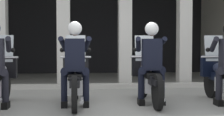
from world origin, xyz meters
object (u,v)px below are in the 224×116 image
(police_officer_center_left, at_px, (75,57))
(police_officer_center_right, at_px, (151,56))
(motorcycle_center_right, at_px, (148,77))
(motorcycle_far_right, at_px, (223,78))
(motorcycle_center_left, at_px, (75,79))

(police_officer_center_left, height_order, police_officer_center_right, same)
(motorcycle_center_right, relative_size, police_officer_center_right, 1.29)
(motorcycle_center_right, relative_size, motorcycle_far_right, 1.00)
(motorcycle_center_left, distance_m, motorcycle_far_right, 2.91)
(motorcycle_center_left, relative_size, police_officer_center_left, 1.29)
(motorcycle_center_left, bearing_deg, motorcycle_center_right, -2.18)
(motorcycle_center_left, bearing_deg, motorcycle_far_right, -8.11)
(police_officer_center_right, bearing_deg, motorcycle_center_right, 83.33)
(police_officer_center_left, distance_m, motorcycle_far_right, 2.95)
(police_officer_center_left, bearing_deg, police_officer_center_right, -2.18)
(motorcycle_center_left, bearing_deg, police_officer_center_left, -96.49)
(police_officer_center_left, height_order, motorcycle_far_right, police_officer_center_left)
(police_officer_center_left, distance_m, motorcycle_center_right, 1.57)
(police_officer_center_right, relative_size, motorcycle_far_right, 0.78)
(motorcycle_center_left, height_order, police_officer_center_right, police_officer_center_right)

